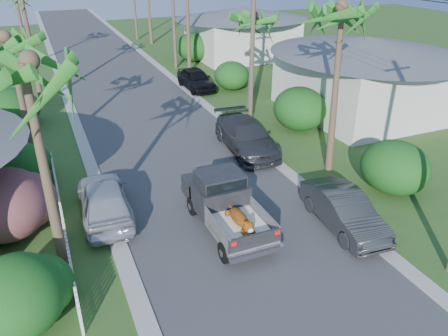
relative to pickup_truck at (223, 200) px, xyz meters
name	(u,v)px	position (x,y,z in m)	size (l,w,h in m)	color
ground	(273,278)	(0.25, -3.59, -1.01)	(120.00, 120.00, 0.00)	#2D5821
road	(120,83)	(0.25, 21.41, -1.00)	(8.00, 100.00, 0.02)	#38383A
curb_left	(64,89)	(-4.05, 21.41, -0.98)	(0.60, 100.00, 0.06)	#A5A39E
curb_right	(172,77)	(4.55, 21.41, -0.98)	(0.60, 100.00, 0.06)	#A5A39E
pickup_truck	(223,200)	(0.00, 0.00, 0.00)	(1.98, 5.12, 2.06)	black
parked_car_rn	(344,211)	(4.11, -2.06, -0.29)	(1.52, 4.36, 1.44)	#292C2E
parked_car_rm	(246,136)	(3.85, 5.86, -0.22)	(2.20, 5.41, 1.57)	#313236
parked_car_rf	(196,79)	(5.25, 17.47, -0.23)	(1.84, 4.57, 1.56)	black
parked_car_ln	(104,200)	(-4.12, 2.22, -0.21)	(1.89, 4.70, 1.60)	silver
palm_l_a	(22,63)	(-5.95, -0.59, 5.92)	(4.40, 4.40, 8.20)	brown
palm_l_b	(8,38)	(-6.55, 8.41, 5.14)	(4.40, 4.40, 7.40)	brown
palm_r_a	(345,8)	(6.55, 2.41, 6.41)	(4.40, 4.40, 8.70)	brown
palm_r_b	(253,17)	(6.85, 11.41, 4.94)	(4.40, 4.40, 7.20)	brown
shrub_l_a	(16,297)	(-7.25, -2.59, 0.09)	(2.60, 2.86, 2.20)	#134517
shrub_l_b	(6,205)	(-7.55, 2.41, 0.29)	(3.00, 3.30, 2.60)	#C21B61
shrub_l_c	(19,165)	(-7.15, 6.41, -0.01)	(2.40, 2.64, 2.00)	#134517
shrub_l_d	(6,108)	(-7.75, 14.41, 0.19)	(3.20, 3.52, 2.40)	#134517
shrub_r_a	(395,167)	(7.85, -0.59, 0.14)	(2.80, 3.08, 2.30)	#134517
shrub_r_b	(300,109)	(8.05, 7.41, 0.24)	(3.00, 3.30, 2.50)	#134517
shrub_r_c	(232,76)	(7.75, 16.41, 0.04)	(2.60, 2.86, 2.10)	#134517
shrub_r_d	(193,47)	(8.25, 26.41, 0.29)	(3.20, 3.52, 2.60)	#134517
picket_fence	(63,219)	(-5.75, 1.91, -0.51)	(0.10, 11.00, 1.00)	white
house_right_near	(363,79)	(13.25, 8.41, 1.21)	(8.00, 9.00, 4.80)	silver
house_right_far	(241,34)	(13.25, 26.41, 1.11)	(9.00, 8.00, 4.60)	silver
utility_pole_b	(252,47)	(5.85, 9.41, 3.59)	(1.60, 0.26, 9.00)	brown
utility_pole_c	(173,14)	(5.85, 24.41, 3.59)	(1.60, 0.26, 9.00)	brown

